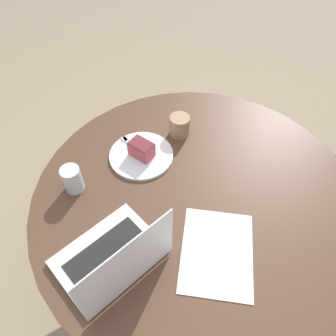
# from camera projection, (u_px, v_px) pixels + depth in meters

# --- Properties ---
(ground_plane) EXTENTS (12.00, 12.00, 0.00)m
(ground_plane) POSITION_uv_depth(u_px,v_px,m) (188.00, 273.00, 1.77)
(ground_plane) COLOR gray
(dining_table) EXTENTS (1.21, 1.21, 0.74)m
(dining_table) POSITION_uv_depth(u_px,v_px,m) (195.00, 216.00, 1.31)
(dining_table) COLOR #4C3323
(dining_table) RESTS_ON ground_plane
(paper_document) EXTENTS (0.36, 0.32, 0.00)m
(paper_document) POSITION_uv_depth(u_px,v_px,m) (218.00, 252.00, 1.05)
(paper_document) COLOR white
(paper_document) RESTS_ON dining_table
(plate) EXTENTS (0.26, 0.26, 0.01)m
(plate) POSITION_uv_depth(u_px,v_px,m) (141.00, 155.00, 1.31)
(plate) COLOR silver
(plate) RESTS_ON dining_table
(cake_slice) EXTENTS (0.11, 0.11, 0.07)m
(cake_slice) POSITION_uv_depth(u_px,v_px,m) (141.00, 149.00, 1.28)
(cake_slice) COLOR #B74C51
(cake_slice) RESTS_ON plate
(fork) EXTENTS (0.17, 0.08, 0.00)m
(fork) POSITION_uv_depth(u_px,v_px,m) (132.00, 147.00, 1.33)
(fork) COLOR silver
(fork) RESTS_ON plate
(coffee_glass) EXTENTS (0.08, 0.08, 0.09)m
(coffee_glass) POSITION_uv_depth(u_px,v_px,m) (180.00, 126.00, 1.36)
(coffee_glass) COLOR #997556
(coffee_glass) RESTS_ON dining_table
(water_glass) EXTENTS (0.07, 0.07, 0.10)m
(water_glass) POSITION_uv_depth(u_px,v_px,m) (72.00, 179.00, 1.18)
(water_glass) COLOR silver
(water_glass) RESTS_ON dining_table
(laptop) EXTENTS (0.36, 0.39, 0.26)m
(laptop) POSITION_uv_depth(u_px,v_px,m) (114.00, 258.00, 0.99)
(laptop) COLOR silver
(laptop) RESTS_ON dining_table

